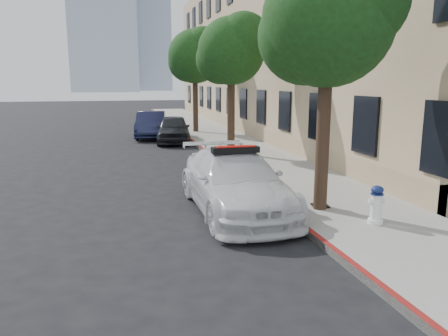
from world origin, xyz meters
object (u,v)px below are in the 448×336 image
at_px(police_car, 235,182).
at_px(parked_car_mid, 173,129).
at_px(fire_hydrant, 376,205).
at_px(parked_car_far, 151,125).
at_px(traffic_cone, 321,191).

distance_m(police_car, parked_car_mid, 12.02).
bearing_deg(fire_hydrant, police_car, 150.19).
distance_m(parked_car_mid, parked_car_far, 2.42).
height_order(police_car, parked_car_far, police_car).
bearing_deg(police_car, traffic_cone, -18.06).
xyz_separation_m(parked_car_far, fire_hydrant, (3.24, -16.26, -0.16)).
relative_size(parked_car_mid, parked_car_far, 0.94).
xyz_separation_m(police_car, traffic_cone, (1.89, -0.58, -0.20)).
relative_size(parked_car_far, traffic_cone, 5.91).
xyz_separation_m(parked_car_mid, parked_car_far, (-0.93, 2.24, 0.02)).
relative_size(fire_hydrant, traffic_cone, 1.12).
distance_m(parked_car_mid, traffic_cone, 12.73).
relative_size(police_car, parked_car_far, 1.15).
xyz_separation_m(police_car, fire_hydrant, (2.41, -2.01, -0.16)).
relative_size(parked_car_far, fire_hydrant, 5.29).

